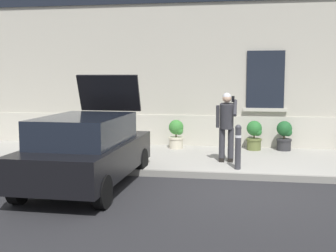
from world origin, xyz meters
TOP-DOWN VIEW (x-y plane):
  - ground_plane at (0.00, 0.00)m, footprint 80.00×80.00m
  - sidewalk at (0.00, 2.80)m, footprint 24.00×3.60m
  - curb_edge at (0.00, 0.94)m, footprint 24.00×0.12m
  - building_facade at (0.01, 5.29)m, footprint 24.00×1.52m
  - hatchback_car_black at (-3.21, -0.22)m, footprint 1.85×4.09m
  - bollard_near_person at (-0.14, 1.35)m, footprint 0.15×0.15m
  - person_on_phone at (-0.43, 2.14)m, footprint 0.51×0.49m
  - planter_terracotta at (-4.26, 4.19)m, footprint 0.44×0.44m
  - planter_cream at (-1.97, 3.97)m, footprint 0.44×0.44m
  - planter_olive at (0.31, 4.09)m, footprint 0.44×0.44m
  - planter_charcoal at (1.17, 4.16)m, footprint 0.44×0.44m

SIDE VIEW (x-z plane):
  - ground_plane at x=0.00m, z-range 0.00..0.00m
  - sidewalk at x=0.00m, z-range 0.00..0.15m
  - curb_edge at x=0.00m, z-range 0.00..0.15m
  - planter_terracotta at x=-4.26m, z-range 0.18..1.04m
  - planter_cream at x=-1.97m, z-range 0.18..1.04m
  - planter_olive at x=0.31m, z-range 0.18..1.04m
  - planter_charcoal at x=1.17m, z-range 0.18..1.04m
  - bollard_near_person at x=-0.14m, z-range 0.19..1.24m
  - hatchback_car_black at x=-3.21m, z-range -0.37..1.97m
  - person_on_phone at x=-0.43m, z-range 0.28..2.02m
  - building_facade at x=0.01m, z-range -0.02..7.48m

